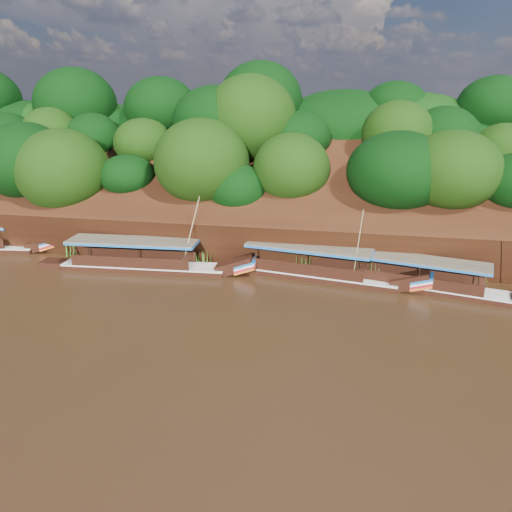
# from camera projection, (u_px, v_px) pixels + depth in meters

# --- Properties ---
(ground) EXTENTS (160.00, 160.00, 0.00)m
(ground) POSITION_uv_depth(u_px,v_px,m) (270.00, 323.00, 30.23)
(ground) COLOR black
(ground) RESTS_ON ground
(riverbank) EXTENTS (120.00, 30.06, 19.40)m
(riverbank) POSITION_uv_depth(u_px,v_px,m) (309.00, 210.00, 50.80)
(riverbank) COLOR black
(riverbank) RESTS_ON ground
(boat_0) EXTENTS (13.76, 4.98, 5.67)m
(boat_0) POSITION_uv_depth(u_px,v_px,m) (441.00, 285.00, 34.72)
(boat_0) COLOR black
(boat_0) RESTS_ON ground
(boat_1) EXTENTS (14.29, 4.37, 6.20)m
(boat_1) POSITION_uv_depth(u_px,v_px,m) (327.00, 272.00, 37.11)
(boat_1) COLOR black
(boat_1) RESTS_ON ground
(boat_2) EXTENTS (15.41, 3.13, 6.36)m
(boat_2) POSITION_uv_depth(u_px,v_px,m) (154.00, 264.00, 39.02)
(boat_2) COLOR black
(boat_2) RESTS_ON ground
(reeds) EXTENTS (48.74, 2.37, 1.90)m
(reeds) POSITION_uv_depth(u_px,v_px,m) (251.00, 258.00, 39.28)
(reeds) COLOR #35691A
(reeds) RESTS_ON ground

